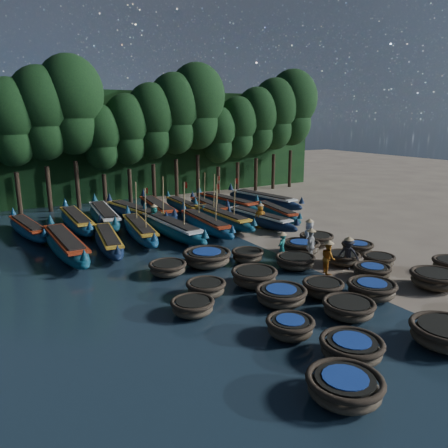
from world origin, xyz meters
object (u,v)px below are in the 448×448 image
coracle_13 (372,271)px  coracle_16 (254,277)px  long_boat_10 (77,221)px  fisherman_1 (282,246)px  coracle_1 (352,348)px  long_boat_4 (171,228)px  coracle_20 (168,268)px  long_boat_14 (184,206)px  long_boat_3 (140,230)px  coracle_5 (290,327)px  long_boat_7 (259,219)px  long_boat_15 (209,207)px  coracle_14 (379,260)px  long_boat_8 (276,212)px  long_boat_9 (28,228)px  long_boat_1 (66,245)px  coracle_19 (358,248)px  coracle_24 (317,239)px  fisherman_4 (311,245)px  long_boat_6 (222,218)px  long_boat_16 (227,203)px  coracle_15 (206,288)px  coracle_22 (248,255)px  fisherman_0 (309,234)px  coracle_0 (345,387)px  coracle_21 (207,258)px  coracle_12 (323,288)px  long_boat_13 (157,209)px  long_boat_17 (263,200)px  coracle_17 (295,261)px  fisherman_3 (348,253)px  fisherman_5 (154,217)px  coracle_8 (435,279)px  coracle_10 (193,306)px  fisherman_2 (328,257)px  long_boat_11 (104,216)px  coracle_7 (372,289)px  fisherman_6 (260,216)px  coracle_11 (281,295)px  long_boat_5 (205,223)px

coracle_13 → coracle_16: (-5.54, 2.09, 0.09)m
long_boat_10 → fisherman_1: size_ratio=4.73×
coracle_1 → long_boat_4: long_boat_4 is taller
coracle_20 → long_boat_14: long_boat_14 is taller
long_boat_3 → fisherman_1: long_boat_3 is taller
coracle_5 → coracle_20: coracle_5 is taller
long_boat_7 → fisherman_1: fisherman_1 is taller
long_boat_4 → long_boat_15: long_boat_4 is taller
coracle_14 → coracle_20: 11.02m
long_boat_8 → long_boat_9: long_boat_9 is taller
long_boat_1 → coracle_19: bearing=-31.2°
long_boat_9 → coracle_1: bearing=-80.0°
coracle_24 → fisherman_4: size_ratio=1.05×
coracle_20 → long_boat_15: size_ratio=0.25×
long_boat_6 → long_boat_16: size_ratio=0.97×
coracle_15 → long_boat_1: long_boat_1 is taller
coracle_22 → fisherman_0: size_ratio=0.89×
coracle_0 → coracle_21: 11.97m
coracle_5 → coracle_24: 11.94m
coracle_24 → coracle_12: bearing=-130.4°
long_boat_13 → long_boat_17: bearing=-1.2°
coracle_0 → coracle_17: bearing=57.3°
coracle_5 → long_boat_16: bearing=64.7°
long_boat_6 → fisherman_0: bearing=-80.0°
long_boat_16 → coracle_21: bearing=-131.8°
coracle_24 → coracle_16: bearing=-153.6°
long_boat_1 → long_boat_3: bearing=13.7°
coracle_5 → long_boat_14: bearing=74.3°
coracle_24 → long_boat_7: long_boat_7 is taller
long_boat_6 → fisherman_3: long_boat_6 is taller
long_boat_16 → fisherman_5: fisherman_5 is taller
long_boat_6 → fisherman_4: long_boat_6 is taller
coracle_8 → coracle_17: size_ratio=1.07×
coracle_10 → fisherman_2: 8.06m
coracle_22 → long_boat_16: (6.12, 12.28, 0.19)m
long_boat_11 → coracle_8: bearing=-58.3°
coracle_17 → long_boat_10: bearing=119.0°
long_boat_11 → long_boat_17: size_ratio=1.01×
coracle_5 → coracle_7: coracle_7 is taller
coracle_0 → coracle_22: (4.27, 11.21, -0.03)m
coracle_8 → long_boat_6: (-2.42, 15.24, 0.12)m
long_boat_1 → fisherman_6: fisherman_6 is taller
coracle_11 → coracle_12: bearing=-8.3°
long_boat_11 → fisherman_4: (7.20, -14.27, 0.34)m
coracle_24 → long_boat_5: bearing=123.4°
coracle_8 → coracle_0: bearing=-158.6°
coracle_21 → long_boat_5: 7.22m
long_boat_11 → coracle_22: bearing=-65.4°
coracle_11 → coracle_20: coracle_11 is taller
coracle_16 → long_boat_11: 15.81m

